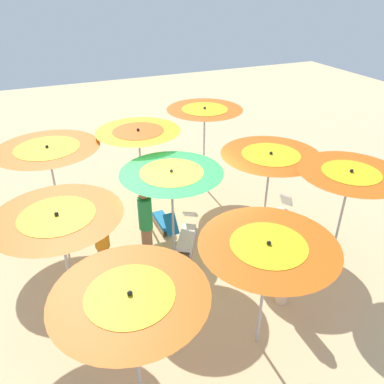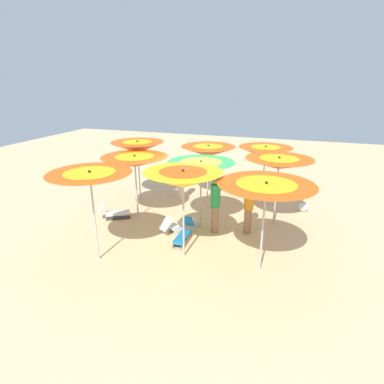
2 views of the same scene
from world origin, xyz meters
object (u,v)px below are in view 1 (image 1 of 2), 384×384
object	(u,v)px
beach_umbrella_7	(270,161)
beachgoer_1	(146,223)
lounger_0	(165,222)
beach_umbrella_1	(59,224)
beach_umbrella_0	(49,156)
beach_umbrella_2	(131,306)
beach_umbrella_5	(267,255)
beachgoer_0	(286,268)
beach_umbrella_8	(349,182)
beach_umbrella_3	(139,139)
beach_umbrella_6	(205,114)
beach_umbrella_4	(172,179)
beachgoer_2	(102,242)
lounger_2	(278,214)
lounger_1	(187,234)

from	to	relation	value
beach_umbrella_7	beachgoer_1	size ratio (longest dim) A/B	1.24
lounger_0	beach_umbrella_1	bearing A→B (deg)	128.31
beach_umbrella_0	beach_umbrella_2	size ratio (longest dim) A/B	1.05
beach_umbrella_0	beach_umbrella_2	world-z (taller)	beach_umbrella_0
beach_umbrella_5	beachgoer_0	size ratio (longest dim) A/B	1.34
beach_umbrella_0	beach_umbrella_8	distance (m)	6.35
beach_umbrella_0	beach_umbrella_5	size ratio (longest dim) A/B	1.08
beach_umbrella_3	beach_umbrella_6	size ratio (longest dim) A/B	0.99
beach_umbrella_4	beachgoer_1	size ratio (longest dim) A/B	1.24
beach_umbrella_2	beachgoer_2	distance (m)	3.10
beach_umbrella_1	beach_umbrella_7	bearing A→B (deg)	100.44
beachgoer_0	beachgoer_1	distance (m)	3.05
beach_umbrella_0	lounger_2	size ratio (longest dim) A/B	2.15
beach_umbrella_5	lounger_0	xyz separation A→B (m)	(-3.83, -0.35, -1.73)
beach_umbrella_0	beach_umbrella_1	distance (m)	2.84
beach_umbrella_1	beach_umbrella_6	xyz separation A→B (m)	(-3.68, 4.29, 0.16)
lounger_2	beach_umbrella_7	bearing A→B (deg)	-2.82
beach_umbrella_3	beach_umbrella_8	distance (m)	4.76
beach_umbrella_1	lounger_1	world-z (taller)	beach_umbrella_1
beach_umbrella_1	beach_umbrella_0	bearing A→B (deg)	178.10
beach_umbrella_3	lounger_2	size ratio (longest dim) A/B	2.24
beach_umbrella_0	beach_umbrella_8	bearing A→B (deg)	55.51
lounger_1	beach_umbrella_0	bearing A→B (deg)	-87.81
beach_umbrella_3	lounger_2	xyz separation A→B (m)	(1.60, 3.13, -2.00)
beach_umbrella_6	beachgoer_1	distance (m)	3.87
beach_umbrella_3	lounger_1	xyz separation A→B (m)	(1.46, 0.63, -2.01)
beach_umbrella_0	beach_umbrella_8	world-z (taller)	beach_umbrella_8
beach_umbrella_3	lounger_0	distance (m)	2.17
beach_umbrella_4	beach_umbrella_5	world-z (taller)	beach_umbrella_4
beach_umbrella_5	beach_umbrella_7	distance (m)	3.21
beachgoer_1	beach_umbrella_0	bearing A→B (deg)	-52.49
beach_umbrella_0	beach_umbrella_8	xyz separation A→B (m)	(3.59, 5.23, 0.03)
beach_umbrella_1	lounger_2	bearing A→B (deg)	102.81
beach_umbrella_0	beach_umbrella_6	xyz separation A→B (m)	(-0.84, 4.20, 0.17)
beach_umbrella_2	beachgoer_1	bearing A→B (deg)	160.89
lounger_1	beach_umbrella_8	bearing A→B (deg)	81.63
beach_umbrella_0	beach_umbrella_2	bearing A→B (deg)	6.33
beachgoer_1	beach_umbrella_3	bearing A→B (deg)	-109.78
beach_umbrella_4	beach_umbrella_5	xyz separation A→B (m)	(2.69, 0.53, -0.08)
beach_umbrella_6	beach_umbrella_8	bearing A→B (deg)	13.12
beach_umbrella_0	beachgoer_1	bearing A→B (deg)	43.25
beach_umbrella_2	beach_umbrella_6	bearing A→B (deg)	147.48
beach_umbrella_1	lounger_0	distance (m)	3.70
beach_umbrella_6	lounger_0	xyz separation A→B (m)	(1.66, -1.84, -2.06)
beach_umbrella_5	beachgoer_1	xyz separation A→B (m)	(-2.91, -1.08, -0.99)
lounger_0	lounger_2	distance (m)	2.95
beach_umbrella_5	beachgoer_1	world-z (taller)	beach_umbrella_5
beach_umbrella_7	beach_umbrella_3	bearing A→B (deg)	-128.77
beach_umbrella_2	lounger_0	xyz separation A→B (m)	(-4.08, 1.82, -1.79)
lounger_0	lounger_1	bearing A→B (deg)	-154.79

